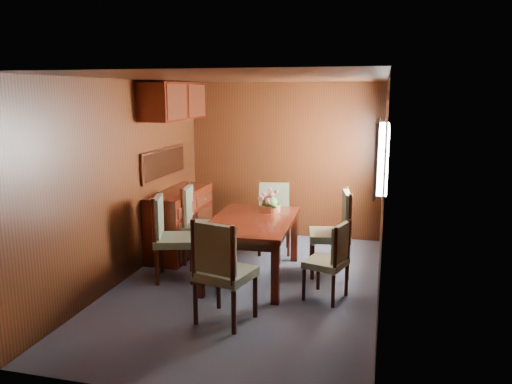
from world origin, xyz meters
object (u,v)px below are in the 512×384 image
(sideboard, at_px, (180,222))
(chair_head, at_px, (221,267))
(dining_table, at_px, (252,228))
(flower_centerpiece, at_px, (270,201))
(chair_left_near, at_px, (169,233))
(chair_right_near, at_px, (332,257))

(sideboard, height_order, chair_head, chair_head)
(sideboard, height_order, dining_table, sideboard)
(dining_table, height_order, chair_head, chair_head)
(sideboard, height_order, flower_centerpiece, flower_centerpiece)
(sideboard, xyz_separation_m, chair_head, (1.26, -2.00, 0.14))
(sideboard, distance_m, chair_left_near, 1.03)
(chair_head, xyz_separation_m, flower_centerpiece, (0.09, 1.76, 0.28))
(dining_table, height_order, flower_centerpiece, flower_centerpiece)
(chair_right_near, bearing_deg, flower_centerpiece, 62.95)
(chair_left_near, xyz_separation_m, flower_centerpiece, (1.08, 0.75, 0.29))
(chair_right_near, distance_m, flower_centerpiece, 1.33)
(chair_head, bearing_deg, flower_centerpiece, 101.62)
(chair_head, distance_m, flower_centerpiece, 1.79)
(chair_right_near, xyz_separation_m, chair_head, (-0.98, -0.86, 0.10))
(flower_centerpiece, bearing_deg, chair_head, -92.85)
(sideboard, height_order, chair_left_near, chair_left_near)
(chair_right_near, bearing_deg, sideboard, 81.19)
(flower_centerpiece, bearing_deg, chair_left_near, -145.30)
(flower_centerpiece, bearing_deg, chair_right_near, -45.14)
(sideboard, distance_m, flower_centerpiece, 1.44)
(chair_left_near, relative_size, chair_right_near, 1.19)
(dining_table, relative_size, flower_centerpiece, 5.48)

